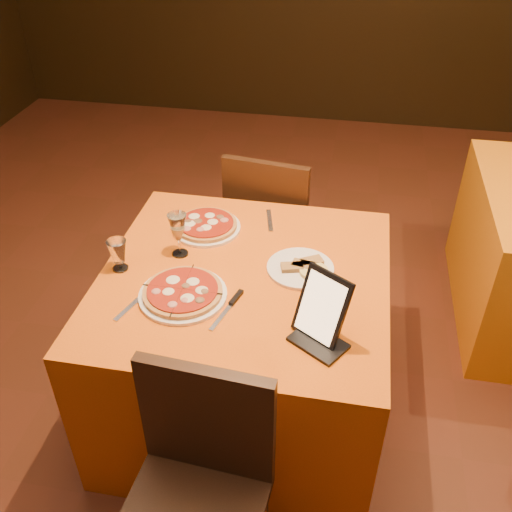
% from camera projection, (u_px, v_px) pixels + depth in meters
% --- Properties ---
extents(floor, '(6.00, 7.00, 0.01)m').
position_uv_depth(floor, '(285.00, 432.00, 2.50)').
color(floor, '#5E2D19').
rests_on(floor, ground).
extents(main_table, '(1.10, 1.10, 0.75)m').
position_uv_depth(main_table, '(245.00, 344.00, 2.41)').
color(main_table, orange).
rests_on(main_table, floor).
extents(chair_main_far, '(0.50, 0.50, 0.91)m').
position_uv_depth(chair_main_far, '(276.00, 224.00, 3.01)').
color(chair_main_far, black).
rests_on(chair_main_far, floor).
extents(pizza_near, '(0.32, 0.32, 0.03)m').
position_uv_depth(pizza_near, '(183.00, 293.00, 2.07)').
color(pizza_near, white).
rests_on(pizza_near, main_table).
extents(pizza_far, '(0.29, 0.29, 0.03)m').
position_uv_depth(pizza_far, '(206.00, 226.00, 2.43)').
color(pizza_far, white).
rests_on(pizza_far, main_table).
extents(cutlet_dish, '(0.26, 0.26, 0.03)m').
position_uv_depth(cutlet_dish, '(300.00, 267.00, 2.20)').
color(cutlet_dish, white).
rests_on(cutlet_dish, main_table).
extents(wine_glass, '(0.09, 0.09, 0.19)m').
position_uv_depth(wine_glass, '(178.00, 235.00, 2.24)').
color(wine_glass, tan).
rests_on(wine_glass, main_table).
extents(water_glass, '(0.07, 0.07, 0.13)m').
position_uv_depth(water_glass, '(118.00, 255.00, 2.18)').
color(water_glass, silver).
rests_on(water_glass, main_table).
extents(tablet, '(0.20, 0.18, 0.23)m').
position_uv_depth(tablet, '(322.00, 307.00, 1.86)').
color(tablet, black).
rests_on(tablet, main_table).
extents(knife, '(0.07, 0.20, 0.01)m').
position_uv_depth(knife, '(225.00, 313.00, 2.01)').
color(knife, silver).
rests_on(knife, main_table).
extents(fork_near, '(0.07, 0.16, 0.01)m').
position_uv_depth(fork_near, '(130.00, 307.00, 2.03)').
color(fork_near, '#B8B8BF').
rests_on(fork_near, main_table).
extents(fork_far, '(0.06, 0.17, 0.01)m').
position_uv_depth(fork_far, '(270.00, 220.00, 2.49)').
color(fork_far, silver).
rests_on(fork_far, main_table).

